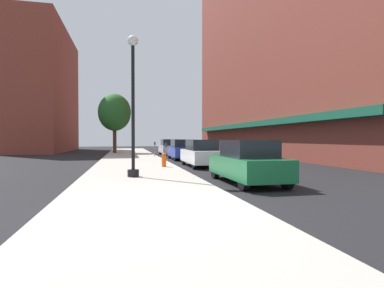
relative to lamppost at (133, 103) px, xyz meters
name	(u,v)px	position (x,y,z in m)	size (l,w,h in m)	color
ground_plane	(181,159)	(4.24, 11.98, -3.20)	(90.00, 90.00, 0.00)	black
sidewalk_slab	(132,158)	(0.24, 12.98, -3.14)	(4.80, 50.00, 0.12)	#A8A399
building_right_brick	(278,35)	(15.23, 15.98, 9.31)	(6.80, 40.00, 25.07)	brown
building_far_background	(45,91)	(-10.77, 30.98, 4.83)	(6.80, 18.00, 16.11)	brown
lamppost	(133,103)	(0.00, 0.00, 0.00)	(0.48, 0.48, 5.90)	black
fire_hydrant	(164,160)	(1.84, 4.26, -2.68)	(0.33, 0.26, 0.79)	#E05614
parking_meter_near	(166,150)	(2.29, 6.83, -2.25)	(0.14, 0.09, 1.31)	slate
parking_meter_far	(155,147)	(2.29, 14.33, -2.25)	(0.14, 0.09, 1.31)	slate
tree_near	(115,113)	(-1.45, 22.46, 1.47)	(3.64, 3.64, 6.68)	#422D1E
car_green	(247,162)	(4.24, -2.06, -2.39)	(1.80, 4.30, 1.66)	black
car_white	(201,153)	(4.24, 5.09, -2.39)	(1.80, 4.30, 1.66)	black
car_blue	(182,150)	(4.24, 11.58, -2.39)	(1.80, 4.30, 1.66)	black
car_silver	(169,147)	(4.24, 18.81, -2.39)	(1.80, 4.30, 1.66)	black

